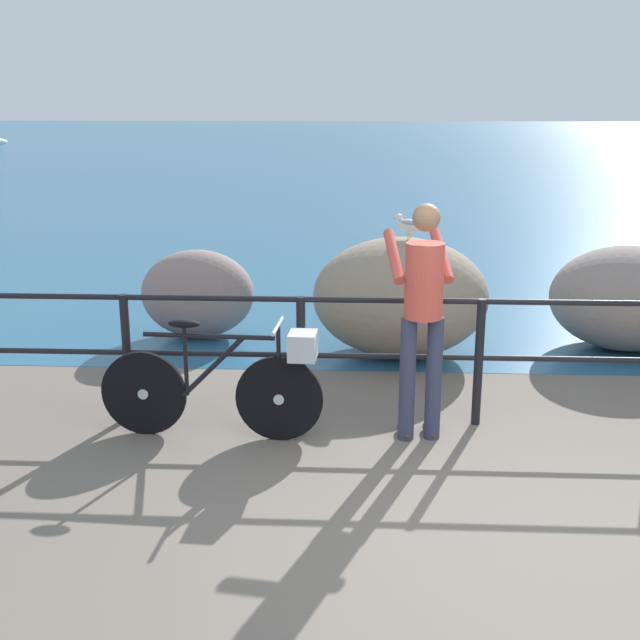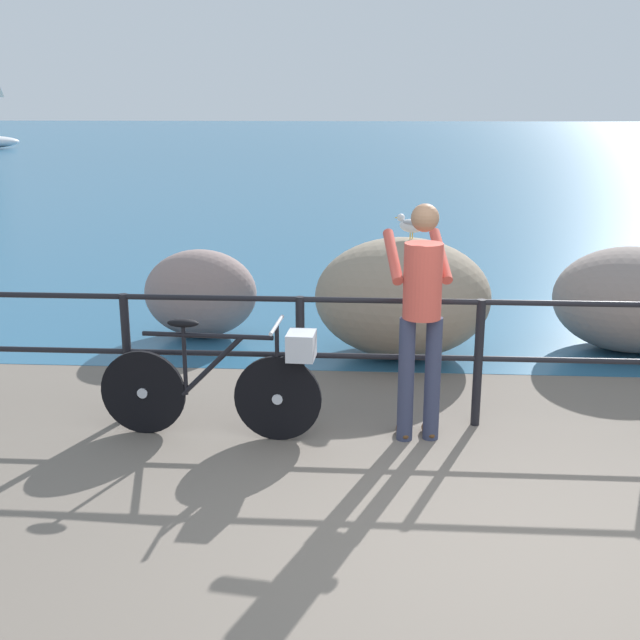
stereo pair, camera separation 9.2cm
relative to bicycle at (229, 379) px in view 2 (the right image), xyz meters
The scene contains 9 objects.
ground_plane 18.62m from the bicycle, 84.17° to the left, with size 120.00×120.00×0.10m, color #6B6056.
sea_surface 46.61m from the bicycle, 87.68° to the left, with size 120.00×90.00×0.01m, color #285B7F.
promenade_railing 1.93m from the bicycle, 10.75° to the left, with size 8.37×0.07×1.02m.
bicycle is the anchor object (origin of this frame).
person_at_railing 1.52m from the bicycle, ahead, with size 0.51×0.66×1.78m.
breakwater_boulder_main 2.54m from the bicycle, 57.37° to the left, with size 1.74×1.46×1.18m.
breakwater_boulder_left 2.77m from the bicycle, 106.24° to the left, with size 1.21×0.87×0.95m.
breakwater_boulder_right 4.43m from the bicycle, 33.56° to the left, with size 1.56×1.35×1.06m.
seagull 2.68m from the bicycle, 55.77° to the left, with size 0.32×0.24×0.23m.
Camera 2 is at (-0.85, -4.06, 2.48)m, focal length 44.57 mm.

